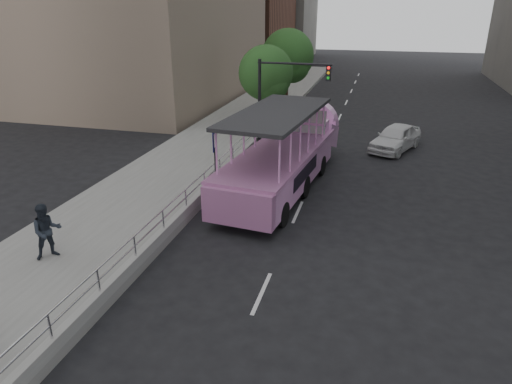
# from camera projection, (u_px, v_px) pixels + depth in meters

# --- Properties ---
(ground) EXTENTS (160.00, 160.00, 0.00)m
(ground) POSITION_uv_depth(u_px,v_px,m) (248.00, 256.00, 15.68)
(ground) COLOR black
(sidewalk) EXTENTS (5.50, 80.00, 0.30)m
(sidewalk) POSITION_uv_depth(u_px,v_px,m) (200.00, 154.00, 25.94)
(sidewalk) COLOR #989893
(sidewalk) RESTS_ON ground
(kerb_wall) EXTENTS (0.24, 30.00, 0.36)m
(kerb_wall) POSITION_uv_depth(u_px,v_px,m) (186.00, 210.00, 18.04)
(kerb_wall) COLOR #ADAEA8
(kerb_wall) RESTS_ON sidewalk
(guardrail) EXTENTS (0.07, 22.00, 0.71)m
(guardrail) POSITION_uv_depth(u_px,v_px,m) (185.00, 194.00, 17.79)
(guardrail) COLOR silver
(guardrail) RESTS_ON kerb_wall
(duck_boat) EXTENTS (4.00, 11.80, 3.84)m
(duck_boat) POSITION_uv_depth(u_px,v_px,m) (287.00, 155.00, 21.51)
(duck_boat) COLOR black
(duck_boat) RESTS_ON ground
(car) EXTENTS (3.40, 4.82, 1.52)m
(car) POSITION_uv_depth(u_px,v_px,m) (396.00, 138.00, 26.86)
(car) COLOR silver
(car) RESTS_ON ground
(pedestrian_mid) EXTENTS (1.15, 1.16, 1.88)m
(pedestrian_mid) POSITION_uv_depth(u_px,v_px,m) (47.00, 231.00, 14.69)
(pedestrian_mid) COLOR #242B35
(pedestrian_mid) RESTS_ON sidewalk
(parking_sign) EXTENTS (0.12, 0.67, 2.99)m
(parking_sign) POSITION_uv_depth(u_px,v_px,m) (215.00, 154.00, 20.27)
(parking_sign) COLOR black
(parking_sign) RESTS_ON ground
(traffic_signal) EXTENTS (4.20, 0.32, 5.20)m
(traffic_signal) POSITION_uv_depth(u_px,v_px,m) (280.00, 90.00, 25.92)
(traffic_signal) COLOR black
(traffic_signal) RESTS_ON ground
(street_tree_near) EXTENTS (3.52, 3.52, 5.72)m
(street_tree_near) POSITION_uv_depth(u_px,v_px,m) (267.00, 75.00, 29.25)
(street_tree_near) COLOR #3B2C1B
(street_tree_near) RESTS_ON ground
(street_tree_far) EXTENTS (3.97, 3.97, 6.45)m
(street_tree_far) POSITION_uv_depth(u_px,v_px,m) (289.00, 58.00, 34.37)
(street_tree_far) COLOR #3B2C1B
(street_tree_far) RESTS_ON ground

